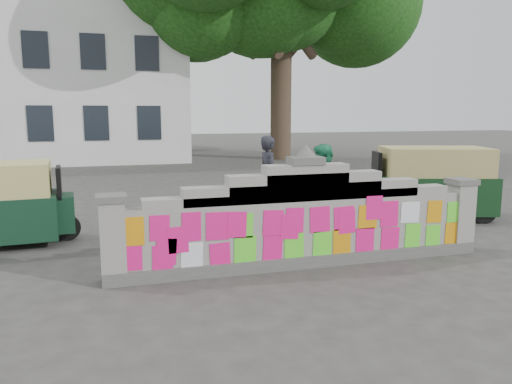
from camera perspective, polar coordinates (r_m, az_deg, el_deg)
ground at (r=8.38m, az=5.51°, el=-8.33°), size 100.00×100.00×0.00m
parapet_wall at (r=8.18m, az=5.60°, el=-3.32°), size 6.48×0.44×2.01m
building at (r=29.67m, az=-24.94°, el=11.22°), size 16.00×10.00×8.90m
cyclist_bike at (r=10.90m, az=1.46°, el=-1.39°), size 2.01×0.78×1.04m
cyclist_rider at (r=10.84m, az=1.47°, el=0.49°), size 0.45×0.66×1.76m
pedestrian at (r=10.41m, az=7.76°, el=0.32°), size 1.05×1.13×1.86m
rickshaw_right at (r=12.54m, az=19.27°, el=1.14°), size 3.13×2.16×1.69m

